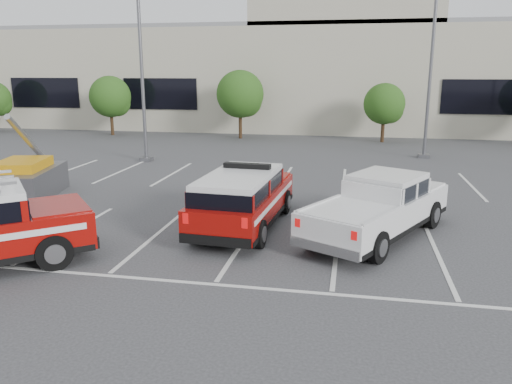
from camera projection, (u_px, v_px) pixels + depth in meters
ground at (241, 244)px, 14.30m from camera, size 120.00×120.00×0.00m
stall_markings at (268, 203)px, 18.59m from camera, size 23.00×15.00×0.01m
convention_building at (323, 71)px, 43.51m from camera, size 60.00×16.99×13.20m
tree_left at (112, 98)px, 37.41m from camera, size 3.07×3.07×4.42m
tree_mid_left at (242, 96)px, 35.49m from camera, size 3.37×3.37×4.85m
tree_mid_right at (386, 105)px, 33.77m from camera, size 2.77×2.77×3.99m
light_pole_left at (141, 63)px, 25.98m from camera, size 0.90×0.60×10.24m
light_pole_mid at (431, 63)px, 27.01m from camera, size 0.90×0.60×10.24m
fire_chief_suv at (243, 203)px, 15.61m from camera, size 2.40×5.73×1.97m
white_pickup at (378, 213)px, 14.80m from camera, size 4.62×6.21×1.83m
utility_rig at (20, 181)px, 19.35m from camera, size 3.41×4.29×3.30m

